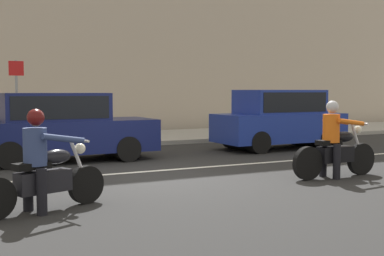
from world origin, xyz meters
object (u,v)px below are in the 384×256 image
object	(u,v)px
parked_hatchback_cobalt_blue	(279,118)
street_sign_post	(17,93)
motorcycle_with_rider_orange_stripe	(335,146)
motorcycle_with_rider_denim_blue	(42,169)
parked_sedan_navy	(60,126)

from	to	relation	value
parked_hatchback_cobalt_blue	street_sign_post	xyz separation A→B (m)	(-7.13, 3.65, 0.76)
motorcycle_with_rider_orange_stripe	street_sign_post	distance (m)	9.86
motorcycle_with_rider_denim_blue	motorcycle_with_rider_orange_stripe	size ratio (longest dim) A/B	0.96
parked_sedan_navy	street_sign_post	world-z (taller)	street_sign_post
motorcycle_with_rider_denim_blue	parked_sedan_navy	world-z (taller)	parked_sedan_navy
parked_sedan_navy	parked_hatchback_cobalt_blue	bearing A→B (deg)	-1.32
parked_sedan_navy	parked_hatchback_cobalt_blue	xyz separation A→B (m)	(6.61, -0.15, 0.05)
motorcycle_with_rider_orange_stripe	parked_sedan_navy	world-z (taller)	parked_sedan_navy
parked_hatchback_cobalt_blue	street_sign_post	world-z (taller)	street_sign_post
parked_sedan_navy	street_sign_post	size ratio (longest dim) A/B	1.77
motorcycle_with_rider_orange_stripe	parked_hatchback_cobalt_blue	xyz separation A→B (m)	(2.13, 4.78, 0.29)
motorcycle_with_rider_denim_blue	motorcycle_with_rider_orange_stripe	world-z (taller)	motorcycle_with_rider_orange_stripe
parked_sedan_navy	motorcycle_with_rider_orange_stripe	bearing A→B (deg)	-47.80
motorcycle_with_rider_orange_stripe	street_sign_post	bearing A→B (deg)	120.67
parked_hatchback_cobalt_blue	motorcycle_with_rider_denim_blue	bearing A→B (deg)	-147.37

